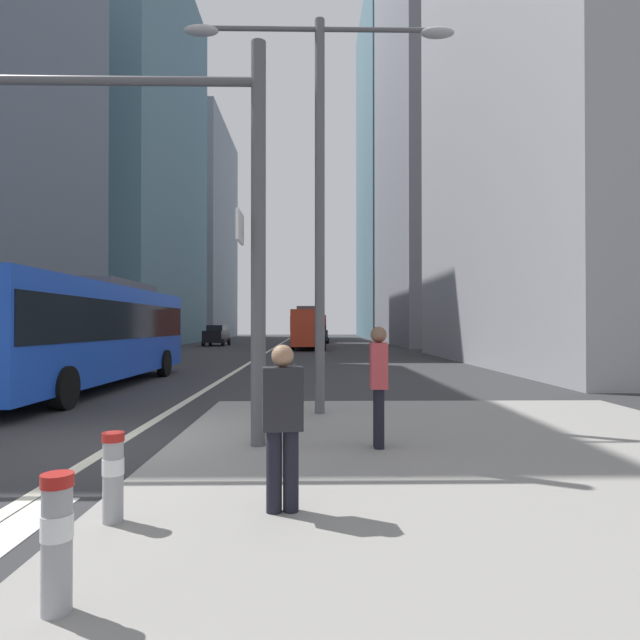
# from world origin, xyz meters

# --- Properties ---
(ground_plane) EXTENTS (160.00, 160.00, 0.00)m
(ground_plane) POSITION_xyz_m (0.00, 20.00, 0.00)
(ground_plane) COLOR #303033
(median_island) EXTENTS (9.00, 10.00, 0.15)m
(median_island) POSITION_xyz_m (5.50, -1.00, 0.07)
(median_island) COLOR gray
(median_island) RESTS_ON ground
(lane_centre_line) EXTENTS (0.20, 80.00, 0.01)m
(lane_centre_line) POSITION_xyz_m (0.00, 30.00, 0.01)
(lane_centre_line) COLOR beige
(lane_centre_line) RESTS_ON ground
(office_tower_left_mid) EXTENTS (12.78, 24.76, 37.66)m
(office_tower_left_mid) POSITION_xyz_m (-16.00, 43.43, 18.83)
(office_tower_left_mid) COLOR slate
(office_tower_left_mid) RESTS_ON ground
(office_tower_left_far) EXTENTS (12.42, 22.87, 32.32)m
(office_tower_left_far) POSITION_xyz_m (-16.00, 72.32, 16.16)
(office_tower_left_far) COLOR gray
(office_tower_left_far) RESTS_ON ground
(office_tower_right_mid) EXTENTS (11.90, 22.79, 51.22)m
(office_tower_right_mid) POSITION_xyz_m (17.00, 45.03, 25.61)
(office_tower_right_mid) COLOR gray
(office_tower_right_mid) RESTS_ON ground
(office_tower_right_far) EXTENTS (11.36, 25.43, 52.91)m
(office_tower_right_far) POSITION_xyz_m (17.00, 73.24, 26.46)
(office_tower_right_far) COLOR slate
(office_tower_right_far) RESTS_ON ground
(city_bus_blue_oncoming) EXTENTS (2.81, 12.14, 3.40)m
(city_bus_blue_oncoming) POSITION_xyz_m (-3.64, 7.67, 1.84)
(city_bus_blue_oncoming) COLOR blue
(city_bus_blue_oncoming) RESTS_ON ground
(city_bus_red_receding) EXTENTS (2.85, 11.20, 3.40)m
(city_bus_red_receding) POSITION_xyz_m (2.99, 35.18, 1.84)
(city_bus_red_receding) COLOR red
(city_bus_red_receding) RESTS_ON ground
(city_bus_red_distant) EXTENTS (2.72, 11.22, 3.40)m
(city_bus_red_distant) POSITION_xyz_m (3.64, 57.37, 1.84)
(city_bus_red_distant) COLOR red
(city_bus_red_distant) RESTS_ON ground
(car_oncoming_mid) EXTENTS (2.16, 4.25, 1.94)m
(car_oncoming_mid) POSITION_xyz_m (-5.79, 41.31, 0.99)
(car_oncoming_mid) COLOR black
(car_oncoming_mid) RESTS_ON ground
(car_receding_near) EXTENTS (2.05, 4.51, 1.94)m
(car_receding_near) POSITION_xyz_m (3.99, 47.89, 0.99)
(car_receding_near) COLOR #232838
(car_receding_near) RESTS_ON ground
(traffic_signal_gantry) EXTENTS (6.73, 0.65, 6.00)m
(traffic_signal_gantry) POSITION_xyz_m (0.09, -0.53, 4.14)
(traffic_signal_gantry) COLOR #515156
(traffic_signal_gantry) RESTS_ON median_island
(street_lamp_post) EXTENTS (5.50, 0.32, 8.00)m
(street_lamp_post) POSITION_xyz_m (3.32, 2.29, 5.28)
(street_lamp_post) COLOR #56565B
(street_lamp_post) RESTS_ON median_island
(bollard_front) EXTENTS (0.20, 0.20, 0.86)m
(bollard_front) POSITION_xyz_m (1.57, -5.00, 0.63)
(bollard_front) COLOR #99999E
(bollard_front) RESTS_ON median_island
(bollard_left) EXTENTS (0.20, 0.20, 0.81)m
(bollard_left) POSITION_xyz_m (1.35, -3.50, 0.60)
(bollard_left) COLOR #99999E
(bollard_left) RESTS_ON median_island
(pedestrian_railing) EXTENTS (0.06, 3.35, 0.98)m
(pedestrian_railing) POSITION_xyz_m (2.80, 0.98, 0.85)
(pedestrian_railing) COLOR black
(pedestrian_railing) RESTS_ON median_island
(pedestrian_waiting) EXTENTS (0.41, 0.29, 1.59)m
(pedestrian_waiting) POSITION_xyz_m (2.87, -3.27, 1.03)
(pedestrian_waiting) COLOR black
(pedestrian_waiting) RESTS_ON median_island
(pedestrian_walking) EXTENTS (0.26, 0.39, 1.76)m
(pedestrian_walking) POSITION_xyz_m (4.13, -0.67, 1.13)
(pedestrian_walking) COLOR black
(pedestrian_walking) RESTS_ON median_island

